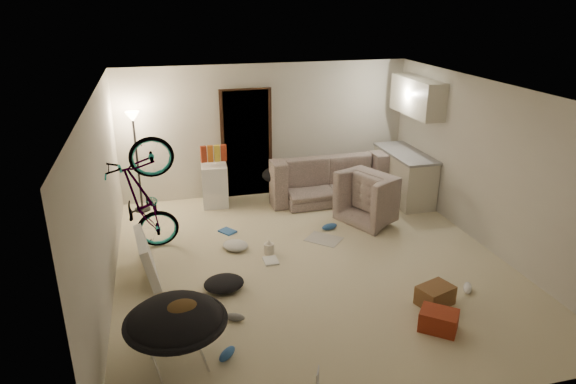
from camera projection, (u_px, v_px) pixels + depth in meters
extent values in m
cube|color=beige|center=(311.00, 263.00, 7.49)|extent=(5.50, 6.00, 0.02)
cube|color=white|center=(315.00, 90.00, 6.59)|extent=(5.50, 6.00, 0.02)
cube|color=beige|center=(266.00, 130.00, 9.76)|extent=(5.50, 0.02, 2.50)
cube|color=beige|center=(418.00, 299.00, 4.32)|extent=(5.50, 0.02, 2.50)
cube|color=beige|center=(102.00, 201.00, 6.39)|extent=(0.02, 6.00, 2.50)
cube|color=beige|center=(489.00, 166.00, 7.68)|extent=(0.02, 6.00, 2.50)
cube|color=black|center=(246.00, 144.00, 9.71)|extent=(0.85, 0.10, 2.04)
cube|color=#321D11|center=(247.00, 144.00, 9.68)|extent=(0.97, 0.04, 2.10)
cylinder|color=black|center=(143.00, 209.00, 9.31)|extent=(0.28, 0.28, 0.03)
cylinder|color=black|center=(138.00, 166.00, 9.02)|extent=(0.04, 0.04, 1.70)
cone|color=#FFE0A5|center=(132.00, 117.00, 8.70)|extent=(0.24, 0.24, 0.18)
cube|color=beige|center=(404.00, 177.00, 9.70)|extent=(0.60, 1.50, 0.88)
cube|color=gray|center=(406.00, 153.00, 9.54)|extent=(0.64, 1.54, 0.04)
cube|color=beige|center=(417.00, 97.00, 9.19)|extent=(0.38, 1.40, 0.65)
imported|color=#3B423A|center=(325.00, 181.00, 9.82)|extent=(2.25, 0.93, 0.65)
imported|color=#3B423A|center=(379.00, 201.00, 8.89)|extent=(1.20, 1.26, 0.64)
imported|color=black|center=(146.00, 222.00, 7.65)|extent=(1.89, 0.90, 1.07)
cube|color=white|center=(215.00, 186.00, 9.40)|extent=(0.49, 0.49, 0.78)
cube|color=maroon|center=(204.00, 154.00, 9.14)|extent=(0.11, 0.09, 0.30)
cube|color=#BD5C17|center=(210.00, 154.00, 9.17)|extent=(0.11, 0.08, 0.30)
cube|color=gold|center=(217.00, 153.00, 9.20)|extent=(0.10, 0.07, 0.30)
cube|color=maroon|center=(224.00, 153.00, 9.22)|extent=(0.11, 0.09, 0.30)
cylinder|color=silver|center=(178.00, 346.00, 5.32)|extent=(0.70, 0.70, 0.49)
ellipsoid|color=black|center=(176.00, 321.00, 5.21)|extent=(0.99, 0.99, 0.41)
torus|color=black|center=(176.00, 321.00, 5.21)|extent=(1.06, 1.06, 0.08)
ellipsoid|color=#4B341A|center=(180.00, 313.00, 5.16)|extent=(0.60, 0.55, 0.22)
ellipsoid|color=black|center=(277.00, 174.00, 9.52)|extent=(0.66, 0.59, 0.28)
cube|color=silver|center=(147.00, 257.00, 6.98)|extent=(0.34, 0.96, 0.63)
cube|color=brown|center=(435.00, 295.00, 6.44)|extent=(0.51, 0.43, 0.25)
cube|color=maroon|center=(439.00, 320.00, 5.94)|extent=(0.52, 0.51, 0.24)
cylinder|color=silver|center=(269.00, 249.00, 7.73)|extent=(0.16, 0.16, 0.16)
cone|color=silver|center=(269.00, 242.00, 7.69)|extent=(0.09, 0.09, 0.07)
cube|color=#B1ADA4|center=(324.00, 239.00, 8.20)|extent=(0.66, 0.66, 0.01)
cube|color=#2E5EA7|center=(227.00, 231.00, 8.45)|extent=(0.31, 0.33, 0.03)
cube|color=silver|center=(271.00, 261.00, 7.51)|extent=(0.21, 0.27, 0.02)
ellipsoid|color=#2E5EA7|center=(329.00, 227.00, 8.53)|extent=(0.30, 0.18, 0.11)
ellipsoid|color=#2E5EA7|center=(227.00, 354.00, 5.50)|extent=(0.26, 0.27, 0.10)
ellipsoid|color=slate|center=(235.00, 317.00, 6.13)|extent=(0.27, 0.19, 0.09)
ellipsoid|color=white|center=(467.00, 288.00, 6.74)|extent=(0.24, 0.29, 0.10)
ellipsoid|color=black|center=(224.00, 283.00, 6.78)|extent=(0.57, 0.50, 0.17)
ellipsoid|color=black|center=(311.00, 195.00, 9.80)|extent=(0.59, 0.54, 0.15)
ellipsoid|color=silver|center=(235.00, 245.00, 7.86)|extent=(0.53, 0.53, 0.13)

